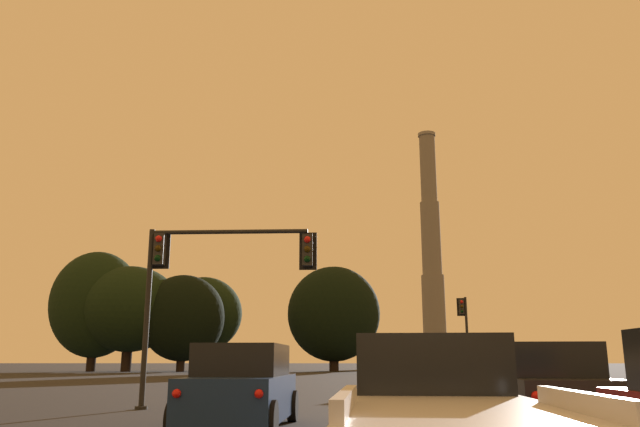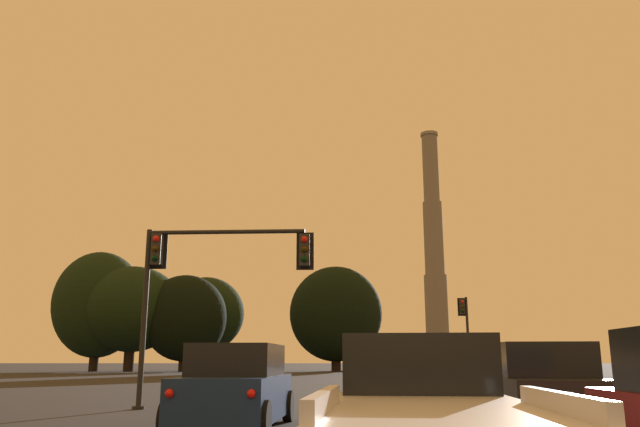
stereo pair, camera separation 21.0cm
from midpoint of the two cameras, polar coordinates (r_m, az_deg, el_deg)
suv_right_lane_front at (r=14.49m, az=19.51°, el=-14.93°), size 2.29×4.97×1.86m
suv_left_lane_front at (r=14.69m, az=-7.55°, el=-15.51°), size 2.18×4.94×1.86m
traffic_light_far_right at (r=45.07m, az=12.96°, el=-9.99°), size 0.78×0.50×5.80m
traffic_light_overhead_left at (r=20.82m, az=-10.70°, el=-5.01°), size 5.69×0.50×5.74m
smokestack at (r=140.13m, az=10.19°, el=-5.18°), size 7.96×7.96×52.76m
treeline_far_right at (r=91.04m, az=-19.87°, el=-7.81°), size 12.23×11.01×16.09m
treeline_center_left at (r=85.93m, az=-12.50°, el=-9.30°), size 11.17×10.05×12.66m
treeline_left_mid at (r=88.40m, az=-17.05°, el=-8.34°), size 13.41×12.07×13.92m
treeline_far_left at (r=87.03m, az=1.19°, el=-9.14°), size 12.74×11.46×14.24m
treeline_center_right at (r=90.11m, az=-10.67°, el=-9.02°), size 10.79×9.71×12.98m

